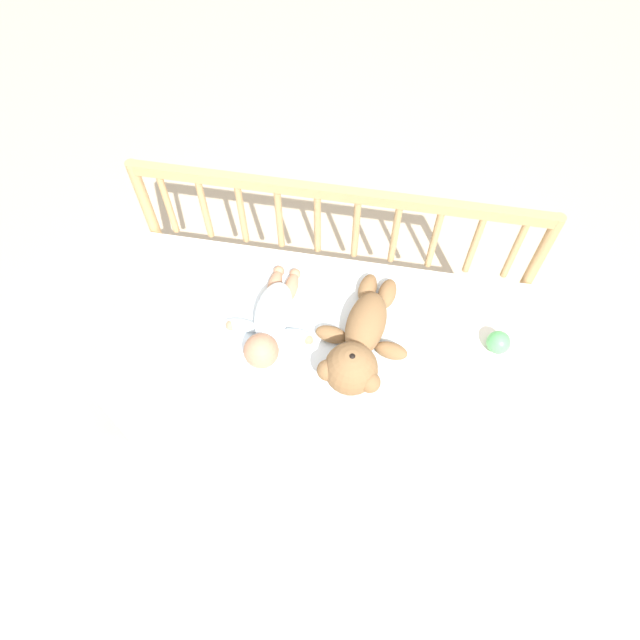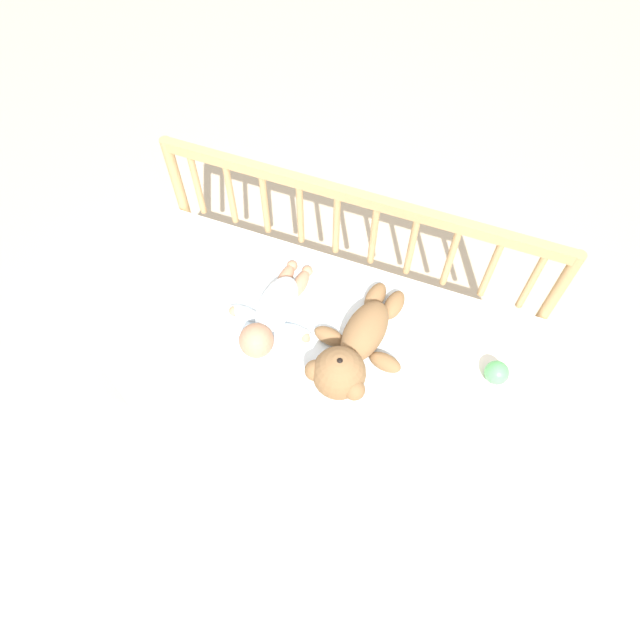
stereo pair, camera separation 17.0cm
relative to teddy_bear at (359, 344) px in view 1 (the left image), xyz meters
name	(u,v)px [view 1 (the left image)]	position (x,y,z in m)	size (l,w,h in m)	color
ground_plane	(320,397)	(-0.13, 0.06, -0.56)	(12.00, 12.00, 0.00)	#C6B293
crib_mattress	(320,368)	(-0.13, 0.06, -0.31)	(1.31, 0.58, 0.49)	white
crib_rail	(336,237)	(-0.13, 0.37, 0.01)	(1.31, 0.04, 0.79)	tan
blanket	(323,329)	(-0.12, 0.07, -0.06)	(0.81, 0.53, 0.01)	white
teddy_bear	(359,344)	(0.00, 0.00, 0.00)	(0.29, 0.45, 0.16)	olive
baby	(271,320)	(-0.27, 0.05, -0.02)	(0.29, 0.38, 0.10)	white
toy_ball	(498,342)	(0.41, 0.09, -0.03)	(0.07, 0.07, 0.07)	#59BF66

